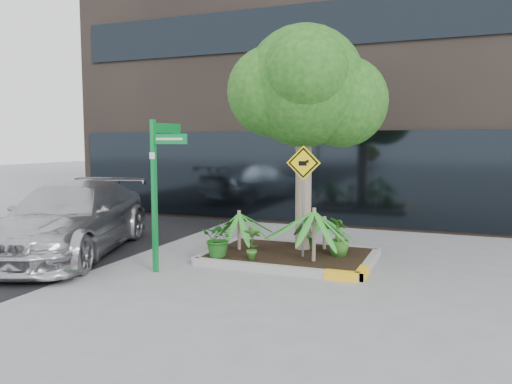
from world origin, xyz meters
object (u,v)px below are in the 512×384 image
(tree, at_px, (305,87))
(street_sign_post, at_px, (158,179))
(parked_car, at_px, (71,219))
(cattle_sign, at_px, (303,182))

(tree, relative_size, street_sign_post, 1.73)
(tree, relative_size, parked_car, 0.92)
(cattle_sign, bearing_deg, tree, 100.67)
(street_sign_post, bearing_deg, parked_car, 176.25)
(street_sign_post, relative_size, cattle_sign, 1.28)
(street_sign_post, xyz_separation_m, cattle_sign, (2.31, 1.53, -0.11))
(tree, distance_m, cattle_sign, 2.05)
(parked_car, relative_size, street_sign_post, 1.88)
(street_sign_post, bearing_deg, tree, 55.82)
(parked_car, bearing_deg, street_sign_post, -30.38)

